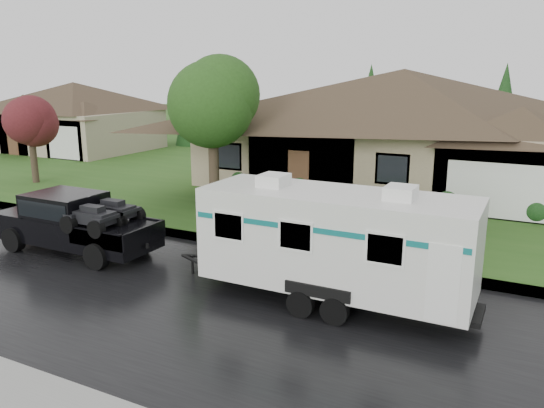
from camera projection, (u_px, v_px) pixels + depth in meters
The scene contains 11 objects.
ground at pixel (210, 269), 15.33m from camera, with size 140.00×140.00×0.00m, color #2A541A.
road at pixel (167, 294), 13.60m from camera, with size 140.00×8.00×0.01m, color black.
curb at pixel (248, 245), 17.26m from camera, with size 140.00×0.50×0.15m, color gray.
lawn at pixel (365, 178), 28.31m from camera, with size 140.00×26.00×0.15m, color #2A541A.
house_main at pixel (407, 115), 25.46m from camera, with size 19.44×10.80×6.90m.
house_far at pixel (76, 110), 37.92m from camera, with size 10.80×8.64×5.80m.
tree_left_green at pixel (212, 103), 20.76m from camera, with size 3.71×3.71×6.14m.
tree_red at pixel (30, 125), 26.28m from camera, with size 2.52×2.52×4.17m.
shrub_row at pixel (371, 192), 22.35m from camera, with size 13.60×1.00×1.00m.
pickup_truck at pixel (72, 221), 16.74m from camera, with size 5.58×2.12×1.86m.
travel_trailer at pixel (336, 239), 12.72m from camera, with size 6.88×2.42×3.09m.
Camera 1 is at (8.12, -12.07, 5.50)m, focal length 35.00 mm.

